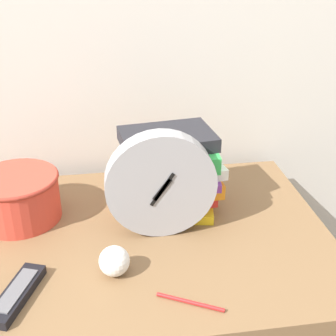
{
  "coord_description": "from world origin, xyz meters",
  "views": [
    {
      "loc": [
        -0.02,
        -0.6,
        1.38
      ],
      "look_at": [
        0.13,
        0.4,
        0.86
      ],
      "focal_mm": 50.0,
      "sensor_mm": 36.0,
      "label": 1
    }
  ],
  "objects_px": {
    "desk_clock": "(161,185)",
    "book_stack": "(175,171)",
    "basket": "(18,196)",
    "tv_remote": "(17,294)",
    "pen": "(190,302)",
    "crumpled_paper_ball": "(114,261)"
  },
  "relations": [
    {
      "from": "desk_clock",
      "to": "crumpled_paper_ball",
      "type": "xyz_separation_m",
      "value": [
        -0.12,
        -0.14,
        -0.1
      ]
    },
    {
      "from": "basket",
      "to": "pen",
      "type": "height_order",
      "value": "basket"
    },
    {
      "from": "desk_clock",
      "to": "book_stack",
      "type": "xyz_separation_m",
      "value": [
        0.05,
        0.11,
        -0.02
      ]
    },
    {
      "from": "pen",
      "to": "basket",
      "type": "bearing_deg",
      "value": 135.04
    },
    {
      "from": "desk_clock",
      "to": "tv_remote",
      "type": "xyz_separation_m",
      "value": [
        -0.32,
        -0.19,
        -0.12
      ]
    },
    {
      "from": "book_stack",
      "to": "tv_remote",
      "type": "distance_m",
      "value": 0.48
    },
    {
      "from": "book_stack",
      "to": "crumpled_paper_ball",
      "type": "height_order",
      "value": "book_stack"
    },
    {
      "from": "book_stack",
      "to": "crumpled_paper_ball",
      "type": "bearing_deg",
      "value": -124.68
    },
    {
      "from": "book_stack",
      "to": "tv_remote",
      "type": "bearing_deg",
      "value": -141.38
    },
    {
      "from": "desk_clock",
      "to": "book_stack",
      "type": "distance_m",
      "value": 0.12
    },
    {
      "from": "tv_remote",
      "to": "pen",
      "type": "relative_size",
      "value": 1.38
    },
    {
      "from": "crumpled_paper_ball",
      "to": "book_stack",
      "type": "bearing_deg",
      "value": 55.32
    },
    {
      "from": "tv_remote",
      "to": "pen",
      "type": "bearing_deg",
      "value": -11.16
    },
    {
      "from": "book_stack",
      "to": "pen",
      "type": "bearing_deg",
      "value": -94.67
    },
    {
      "from": "book_stack",
      "to": "tv_remote",
      "type": "xyz_separation_m",
      "value": [
        -0.37,
        -0.3,
        -0.1
      ]
    },
    {
      "from": "book_stack",
      "to": "basket",
      "type": "relative_size",
      "value": 1.24
    },
    {
      "from": "desk_clock",
      "to": "pen",
      "type": "xyz_separation_m",
      "value": [
        0.02,
        -0.25,
        -0.13
      ]
    },
    {
      "from": "desk_clock",
      "to": "basket",
      "type": "height_order",
      "value": "desk_clock"
    },
    {
      "from": "desk_clock",
      "to": "tv_remote",
      "type": "distance_m",
      "value": 0.39
    },
    {
      "from": "book_stack",
      "to": "desk_clock",
      "type": "bearing_deg",
      "value": -115.72
    },
    {
      "from": "basket",
      "to": "book_stack",
      "type": "bearing_deg",
      "value": -0.95
    },
    {
      "from": "desk_clock",
      "to": "pen",
      "type": "distance_m",
      "value": 0.29
    }
  ]
}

